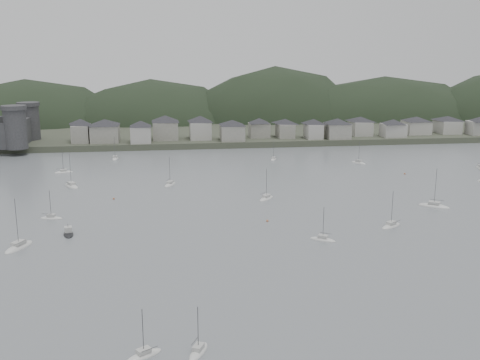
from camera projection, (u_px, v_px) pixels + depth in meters
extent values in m
plane|color=slate|center=(291.00, 293.00, 110.94)|extent=(900.00, 900.00, 0.00)
cube|color=#383D2D|center=(198.00, 117.00, 395.45)|extent=(900.00, 250.00, 3.00)
ellipsoid|color=black|center=(30.00, 142.00, 361.26)|extent=(138.98, 92.48, 81.13)
ellipsoid|color=black|center=(152.00, 139.00, 372.42)|extent=(132.08, 90.41, 79.74)
ellipsoid|color=black|center=(274.00, 140.00, 383.97)|extent=(133.88, 88.37, 101.41)
ellipsoid|color=black|center=(382.00, 136.00, 388.47)|extent=(165.81, 81.78, 82.55)
cylinder|color=#323234|center=(15.00, 129.00, 256.47)|extent=(10.00, 10.00, 18.00)
cylinder|color=#323234|center=(30.00, 123.00, 283.61)|extent=(10.00, 10.00, 17.00)
cube|color=#323234|center=(23.00, 132.00, 270.66)|extent=(3.50, 30.00, 12.00)
cube|color=gray|center=(81.00, 133.00, 276.48)|extent=(8.34, 12.91, 8.59)
pyramid|color=#25252A|center=(81.00, 122.00, 275.18)|extent=(15.78, 15.78, 3.01)
cube|color=gray|center=(105.00, 133.00, 277.42)|extent=(13.68, 13.35, 8.36)
pyramid|color=#25252A|center=(105.00, 122.00, 276.15)|extent=(20.07, 20.07, 2.93)
cube|color=#B0ADA5|center=(141.00, 135.00, 274.65)|extent=(9.78, 10.20, 8.08)
pyramid|color=#25252A|center=(141.00, 124.00, 273.43)|extent=(14.83, 14.83, 2.83)
cube|color=gray|center=(165.00, 130.00, 285.42)|extent=(12.59, 13.33, 9.09)
pyramid|color=#25252A|center=(165.00, 118.00, 284.04)|extent=(19.24, 19.24, 3.18)
cube|color=#B0ADA5|center=(200.00, 130.00, 286.28)|extent=(10.74, 12.17, 8.87)
pyramid|color=#25252A|center=(200.00, 119.00, 284.94)|extent=(17.01, 17.01, 3.10)
cube|color=gray|center=(232.00, 133.00, 282.13)|extent=(11.63, 12.09, 7.69)
pyramid|color=#25252A|center=(232.00, 123.00, 280.96)|extent=(17.61, 17.61, 2.69)
cube|color=gray|center=(259.00, 130.00, 292.53)|extent=(10.37, 9.35, 7.44)
pyramid|color=#25252A|center=(259.00, 121.00, 291.40)|extent=(14.65, 14.65, 2.60)
cube|color=gray|center=(285.00, 130.00, 291.99)|extent=(8.24, 12.20, 7.22)
pyramid|color=#25252A|center=(285.00, 121.00, 290.90)|extent=(15.17, 15.17, 2.53)
cube|color=#B0ADA5|center=(313.00, 131.00, 288.72)|extent=(8.06, 10.91, 7.46)
pyramid|color=#25252A|center=(314.00, 121.00, 287.59)|extent=(14.08, 14.08, 2.61)
cube|color=gray|center=(337.00, 131.00, 288.88)|extent=(11.73, 11.78, 7.66)
pyramid|color=#25252A|center=(338.00, 121.00, 287.72)|extent=(17.46, 17.46, 2.68)
cube|color=#B0ADA5|center=(360.00, 128.00, 300.50)|extent=(10.19, 13.02, 7.33)
pyramid|color=#25252A|center=(361.00, 119.00, 299.39)|extent=(17.23, 17.23, 2.57)
cube|color=#B0ADA5|center=(393.00, 130.00, 293.96)|extent=(11.70, 9.81, 6.88)
pyramid|color=#25252A|center=(394.00, 122.00, 292.92)|extent=(15.97, 15.97, 2.41)
cube|color=#B0ADA5|center=(416.00, 127.00, 304.70)|extent=(12.83, 12.48, 7.00)
pyramid|color=#25252A|center=(417.00, 119.00, 303.64)|extent=(18.79, 18.79, 2.45)
cube|color=#B0ADA5|center=(447.00, 127.00, 307.61)|extent=(11.07, 13.50, 6.97)
pyramid|color=#25252A|center=(448.00, 118.00, 306.55)|extent=(18.25, 18.25, 2.44)
ellipsoid|color=silver|center=(198.00, 352.00, 89.04)|extent=(4.48, 6.41, 1.23)
cube|color=#B6B7B2|center=(198.00, 347.00, 88.83)|extent=(2.17, 2.53, 0.70)
cylinder|color=#3F3F42|center=(198.00, 329.00, 88.14)|extent=(0.12, 0.12, 7.71)
cylinder|color=#3F3F42|center=(195.00, 341.00, 89.61)|extent=(1.31, 2.54, 0.10)
ellipsoid|color=silver|center=(434.00, 207.00, 172.68)|extent=(9.43, 8.27, 1.91)
cube|color=#B6B7B2|center=(434.00, 203.00, 172.40)|extent=(3.93, 3.71, 0.70)
cylinder|color=#3F3F42|center=(435.00, 187.00, 171.31)|extent=(0.12, 0.12, 11.95)
cylinder|color=#3F3F42|center=(437.00, 200.00, 173.47)|extent=(3.46, 2.71, 0.10)
cylinder|color=#3F3F42|center=(479.00, 164.00, 230.10)|extent=(0.75, 3.81, 0.10)
ellipsoid|color=silver|center=(144.00, 356.00, 87.91)|extent=(6.44, 5.06, 1.26)
cube|color=#B6B7B2|center=(144.00, 351.00, 87.70)|extent=(2.61, 2.35, 0.70)
cylinder|color=#3F3F42|center=(143.00, 332.00, 86.99)|extent=(0.12, 0.12, 7.90)
cylinder|color=#3F3F42|center=(150.00, 349.00, 87.12)|extent=(2.47, 1.59, 0.10)
ellipsoid|color=silver|center=(51.00, 218.00, 160.41)|extent=(6.84, 3.45, 1.31)
cube|color=#B6B7B2|center=(51.00, 215.00, 160.20)|extent=(2.54, 1.90, 0.70)
cylinder|color=#3F3F42|center=(50.00, 204.00, 159.46)|extent=(0.12, 0.12, 8.17)
cylinder|color=#3F3F42|center=(47.00, 214.00, 159.68)|extent=(2.90, 0.73, 0.10)
ellipsoid|color=silver|center=(266.00, 199.00, 181.83)|extent=(6.95, 7.74, 1.58)
cube|color=#B6B7B2|center=(266.00, 196.00, 181.58)|extent=(3.10, 3.25, 0.70)
cylinder|color=#3F3F42|center=(266.00, 184.00, 180.69)|extent=(0.12, 0.12, 9.89)
cylinder|color=#3F3F42|center=(263.00, 193.00, 182.41)|extent=(2.32, 2.83, 0.10)
ellipsoid|color=silver|center=(72.00, 186.00, 198.55)|extent=(7.39, 9.54, 1.87)
cube|color=#B6B7B2|center=(71.00, 183.00, 198.27)|extent=(3.45, 3.86, 0.70)
cylinder|color=#3F3F42|center=(70.00, 170.00, 197.20)|extent=(0.12, 0.12, 11.68)
cylinder|color=#3F3F42|center=(68.00, 183.00, 196.64)|extent=(2.26, 3.65, 0.10)
ellipsoid|color=silver|center=(359.00, 163.00, 240.13)|extent=(5.80, 7.70, 1.50)
cube|color=#B6B7B2|center=(359.00, 161.00, 239.89)|extent=(2.73, 3.09, 0.70)
cylinder|color=#3F3F42|center=(359.00, 152.00, 239.04)|extent=(0.12, 0.12, 9.37)
cylinder|color=#3F3F42|center=(358.00, 160.00, 238.55)|extent=(1.76, 2.98, 0.10)
ellipsoid|color=silver|center=(19.00, 248.00, 136.55)|extent=(6.93, 10.24, 1.96)
cube|color=#B6B7B2|center=(19.00, 243.00, 136.26)|extent=(3.39, 4.02, 0.70)
cylinder|color=#3F3F42|center=(17.00, 223.00, 135.13)|extent=(0.12, 0.12, 12.27)
cylinder|color=#3F3F42|center=(20.00, 243.00, 134.68)|extent=(1.92, 4.06, 0.10)
ellipsoid|color=silver|center=(115.00, 159.00, 249.70)|extent=(2.94, 7.85, 1.54)
cube|color=#B6B7B2|center=(115.00, 156.00, 249.46)|extent=(1.86, 2.80, 0.70)
cylinder|color=#3F3F42|center=(115.00, 148.00, 248.58)|extent=(0.12, 0.12, 9.64)
cylinder|color=#3F3F42|center=(115.00, 156.00, 248.01)|extent=(0.31, 3.47, 0.10)
ellipsoid|color=silver|center=(64.00, 173.00, 221.37)|extent=(7.51, 4.34, 1.43)
cube|color=#B6B7B2|center=(63.00, 170.00, 221.14)|extent=(2.86, 2.25, 0.70)
cylinder|color=#3F3F42|center=(63.00, 161.00, 220.33)|extent=(0.12, 0.12, 8.94)
cylinder|color=#3F3F42|center=(60.00, 169.00, 221.23)|extent=(3.10, 1.06, 0.10)
ellipsoid|color=silver|center=(170.00, 185.00, 200.98)|extent=(5.50, 8.38, 1.60)
cube|color=#B6B7B2|center=(170.00, 182.00, 200.73)|extent=(2.72, 3.27, 0.70)
cylinder|color=#3F3F42|center=(170.00, 171.00, 199.82)|extent=(0.12, 0.12, 10.02)
cylinder|color=#3F3F42|center=(168.00, 180.00, 201.81)|extent=(1.51, 3.36, 0.10)
ellipsoid|color=silver|center=(391.00, 226.00, 153.13)|extent=(7.87, 6.51, 1.57)
cube|color=#B6B7B2|center=(391.00, 223.00, 152.88)|extent=(3.24, 2.98, 0.70)
cylinder|color=#3F3F42|center=(392.00, 209.00, 151.99)|extent=(0.12, 0.12, 9.79)
cylinder|color=#3F3F42|center=(397.00, 221.00, 152.14)|extent=(2.96, 2.08, 0.10)
ellipsoid|color=silver|center=(323.00, 240.00, 142.07)|extent=(6.87, 5.69, 1.37)
cube|color=#B6B7B2|center=(323.00, 236.00, 141.84)|extent=(2.82, 2.60, 0.70)
cylinder|color=#3F3F42|center=(323.00, 223.00, 141.07)|extent=(0.12, 0.12, 8.55)
cylinder|color=#3F3F42|center=(326.00, 233.00, 142.53)|extent=(2.59, 1.83, 0.10)
ellipsoid|color=silver|center=(274.00, 160.00, 248.11)|extent=(4.29, 6.20, 1.19)
cube|color=#B6B7B2|center=(274.00, 158.00, 247.91)|extent=(2.08, 2.45, 0.70)
cylinder|color=#3F3F42|center=(274.00, 151.00, 247.24)|extent=(0.12, 0.12, 7.45)
cylinder|color=#3F3F42|center=(272.00, 156.00, 248.66)|extent=(1.25, 2.46, 0.10)
ellipsoid|color=black|center=(69.00, 234.00, 146.40)|extent=(3.78, 7.24, 1.52)
cube|color=#B6B7B2|center=(68.00, 229.00, 146.08)|extent=(2.30, 2.40, 1.40)
cylinder|color=#3F3F42|center=(68.00, 226.00, 145.88)|extent=(0.10, 0.10, 1.20)
sphere|color=#B6663C|center=(267.00, 221.00, 157.83)|extent=(0.70, 0.70, 0.70)
sphere|color=#B6663C|center=(114.00, 199.00, 181.57)|extent=(0.70, 0.70, 0.70)
sphere|color=#B6663C|center=(405.00, 174.00, 218.72)|extent=(0.70, 0.70, 0.70)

